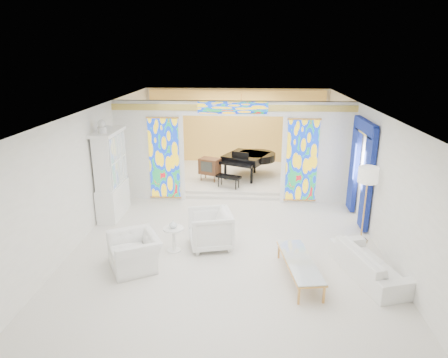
# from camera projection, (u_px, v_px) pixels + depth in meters

# --- Properties ---
(floor) EXTENTS (12.00, 12.00, 0.00)m
(floor) POSITION_uv_depth(u_px,v_px,m) (229.00, 227.00, 10.35)
(floor) COLOR silver
(floor) RESTS_ON ground
(ceiling) EXTENTS (7.00, 12.00, 0.02)m
(ceiling) POSITION_uv_depth(u_px,v_px,m) (230.00, 111.00, 9.43)
(ceiling) COLOR white
(ceiling) RESTS_ON wall_back
(wall_back) EXTENTS (7.00, 0.02, 3.00)m
(wall_back) POSITION_uv_depth(u_px,v_px,m) (237.00, 127.00, 15.59)
(wall_back) COLOR white
(wall_back) RESTS_ON floor
(wall_front) EXTENTS (7.00, 0.02, 3.00)m
(wall_front) POSITION_uv_depth(u_px,v_px,m) (202.00, 336.00, 4.19)
(wall_front) COLOR white
(wall_front) RESTS_ON floor
(wall_left) EXTENTS (0.02, 12.00, 3.00)m
(wall_left) POSITION_uv_depth(u_px,v_px,m) (91.00, 169.00, 10.10)
(wall_left) COLOR white
(wall_left) RESTS_ON floor
(wall_right) EXTENTS (0.02, 12.00, 3.00)m
(wall_right) POSITION_uv_depth(u_px,v_px,m) (373.00, 174.00, 9.69)
(wall_right) COLOR white
(wall_right) RESTS_ON floor
(partition_wall) EXTENTS (7.00, 0.22, 3.00)m
(partition_wall) POSITION_uv_depth(u_px,v_px,m) (233.00, 147.00, 11.74)
(partition_wall) COLOR white
(partition_wall) RESTS_ON floor
(stained_glass_left) EXTENTS (0.90, 0.04, 2.40)m
(stained_glass_left) POSITION_uv_depth(u_px,v_px,m) (164.00, 159.00, 11.87)
(stained_glass_left) COLOR gold
(stained_glass_left) RESTS_ON partition_wall
(stained_glass_right) EXTENTS (0.90, 0.04, 2.40)m
(stained_glass_right) POSITION_uv_depth(u_px,v_px,m) (302.00, 161.00, 11.63)
(stained_glass_right) COLOR gold
(stained_glass_right) RESTS_ON partition_wall
(stained_glass_transom) EXTENTS (2.00, 0.04, 0.34)m
(stained_glass_transom) POSITION_uv_depth(u_px,v_px,m) (233.00, 108.00, 11.28)
(stained_glass_transom) COLOR gold
(stained_glass_transom) RESTS_ON partition_wall
(alcove_platform) EXTENTS (6.80, 3.80, 0.18)m
(alcove_platform) POSITION_uv_depth(u_px,v_px,m) (235.00, 176.00, 14.22)
(alcove_platform) COLOR silver
(alcove_platform) RESTS_ON floor
(gold_curtain_back) EXTENTS (6.70, 0.10, 2.90)m
(gold_curtain_back) POSITION_uv_depth(u_px,v_px,m) (237.00, 128.00, 15.48)
(gold_curtain_back) COLOR #E0A84E
(gold_curtain_back) RESTS_ON wall_back
(chandelier) EXTENTS (0.48, 0.48, 0.30)m
(chandelier) POSITION_uv_depth(u_px,v_px,m) (241.00, 107.00, 13.36)
(chandelier) COLOR #CD9247
(chandelier) RESTS_ON ceiling
(blue_drapes) EXTENTS (0.14, 1.85, 2.65)m
(blue_drapes) POSITION_uv_depth(u_px,v_px,m) (361.00, 163.00, 10.34)
(blue_drapes) COLOR navy
(blue_drapes) RESTS_ON wall_right
(china_cabinet) EXTENTS (0.56, 1.46, 2.72)m
(china_cabinet) POSITION_uv_depth(u_px,v_px,m) (111.00, 175.00, 10.75)
(china_cabinet) COLOR white
(china_cabinet) RESTS_ON floor
(armchair_left) EXTENTS (1.36, 1.42, 0.71)m
(armchair_left) POSITION_uv_depth(u_px,v_px,m) (134.00, 252.00, 8.34)
(armchair_left) COLOR white
(armchair_left) RESTS_ON floor
(armchair_right) EXTENTS (1.16, 1.14, 0.88)m
(armchair_right) POSITION_uv_depth(u_px,v_px,m) (210.00, 229.00, 9.19)
(armchair_right) COLOR silver
(armchair_right) RESTS_ON floor
(sofa) EXTENTS (1.31, 2.13, 0.58)m
(sofa) POSITION_uv_depth(u_px,v_px,m) (370.00, 263.00, 8.02)
(sofa) COLOR white
(sofa) RESTS_ON floor
(side_table) EXTENTS (0.49, 0.49, 0.57)m
(side_table) POSITION_uv_depth(u_px,v_px,m) (174.00, 236.00, 9.00)
(side_table) COLOR white
(side_table) RESTS_ON floor
(vase) EXTENTS (0.21, 0.21, 0.18)m
(vase) POSITION_uv_depth(u_px,v_px,m) (173.00, 224.00, 8.91)
(vase) COLOR white
(vase) RESTS_ON side_table
(coffee_table) EXTENTS (0.81, 1.87, 0.40)m
(coffee_table) POSITION_uv_depth(u_px,v_px,m) (300.00, 262.00, 7.90)
(coffee_table) COLOR white
(coffee_table) RESTS_ON floor
(floor_lamp) EXTENTS (0.49, 0.49, 1.85)m
(floor_lamp) POSITION_uv_depth(u_px,v_px,m) (368.00, 179.00, 9.11)
(floor_lamp) COLOR #CD9247
(floor_lamp) RESTS_ON floor
(grand_piano) EXTENTS (2.19, 2.53, 0.98)m
(grand_piano) POSITION_uv_depth(u_px,v_px,m) (250.00, 158.00, 13.74)
(grand_piano) COLOR black
(grand_piano) RESTS_ON alcove_platform
(tv_console) EXTENTS (0.78, 0.66, 0.76)m
(tv_console) POSITION_uv_depth(u_px,v_px,m) (210.00, 166.00, 13.36)
(tv_console) COLOR #53351E
(tv_console) RESTS_ON alcove_platform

